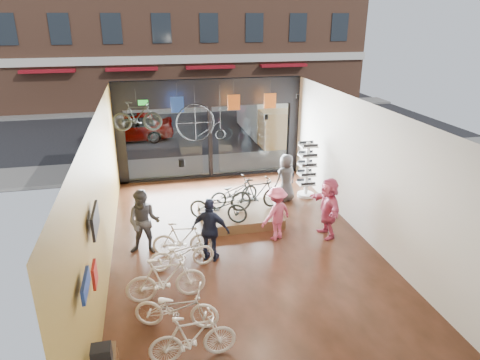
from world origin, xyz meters
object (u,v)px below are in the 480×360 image
object	(u,v)px
floor_bike_2	(176,308)
floor_bike_4	(182,253)
display_bike_left	(218,206)
penny_farthing	(203,124)
box_truck	(271,113)
street_car	(130,127)
display_platform	(240,216)
floor_bike_5	(183,239)
customer_5	(328,207)
floor_bike_1	(193,337)
display_bike_mid	(257,194)
customer_1	(144,222)
floor_bike_3	(166,279)
customer_2	(210,230)
sunglasses_rack	(307,170)
display_bike_right	(234,192)
hung_bike	(137,116)
customer_4	(286,178)
customer_3	(276,213)

from	to	relation	value
floor_bike_2	floor_bike_4	distance (m)	2.17
display_bike_left	penny_farthing	distance (m)	3.50
box_truck	display_bike_left	distance (m)	10.51
penny_farthing	display_bike_left	bearing A→B (deg)	-90.69
street_car	display_platform	size ratio (longest dim) A/B	1.78
street_car	floor_bike_2	world-z (taller)	street_car
floor_bike_5	customer_5	world-z (taller)	customer_5
floor_bike_5	street_car	bearing A→B (deg)	15.11
street_car	floor_bike_5	bearing A→B (deg)	7.47
floor_bike_4	floor_bike_5	xyz separation A→B (m)	(0.08, 0.63, 0.05)
floor_bike_1	display_platform	world-z (taller)	floor_bike_1
floor_bike_2	display_bike_left	bearing A→B (deg)	-4.79
display_bike_mid	customer_1	size ratio (longest dim) A/B	0.96
floor_bike_3	customer_2	size ratio (longest dim) A/B	1.03
floor_bike_5	customer_1	bearing A→B (deg)	77.75
floor_bike_4	customer_1	size ratio (longest dim) A/B	0.91
street_car	customer_1	distance (m)	11.43
customer_5	penny_farthing	distance (m)	5.26
floor_bike_3	floor_bike_5	distance (m)	1.90
box_truck	customer_1	size ratio (longest dim) A/B	3.69
display_bike_left	sunglasses_rack	size ratio (longest dim) A/B	0.89
display_bike_right	penny_farthing	world-z (taller)	penny_farthing
floor_bike_4	hung_bike	size ratio (longest dim) A/B	1.03
floor_bike_5	floor_bike_2	bearing A→B (deg)	179.85
customer_2	floor_bike_2	bearing A→B (deg)	92.51
street_car	penny_farthing	xyz separation A→B (m)	(2.74, -7.50, 1.77)
box_truck	customer_4	bearing A→B (deg)	-102.76
display_bike_left	customer_5	bearing A→B (deg)	-82.07
floor_bike_5	sunglasses_rack	xyz separation A→B (m)	(4.59, 3.06, 0.51)
display_bike_left	customer_1	xyz separation A→B (m)	(-2.12, -0.88, 0.14)
floor_bike_3	sunglasses_rack	world-z (taller)	sunglasses_rack
display_bike_mid	hung_bike	xyz separation A→B (m)	(-3.45, 2.22, 2.11)
customer_4	customer_1	bearing A→B (deg)	7.24
street_car	customer_5	world-z (taller)	customer_5
display_bike_left	customer_3	distance (m)	1.74
box_truck	customer_2	xyz separation A→B (m)	(-4.87, -11.14, -0.45)
floor_bike_4	customer_2	world-z (taller)	customer_2
floor_bike_1	customer_4	distance (m)	7.69
floor_bike_2	customer_3	xyz separation A→B (m)	(3.05, 3.12, 0.33)
street_car	sunglasses_rack	bearing A→B (deg)	35.19
floor_bike_1	hung_bike	world-z (taller)	hung_bike
display_bike_left	customer_4	distance (m)	3.08
display_bike_left	floor_bike_1	bearing A→B (deg)	-168.16
floor_bike_1	sunglasses_rack	size ratio (longest dim) A/B	0.82
floor_bike_5	sunglasses_rack	distance (m)	5.54
street_car	display_bike_mid	size ratio (longest dim) A/B	2.49
floor_bike_4	display_bike_mid	distance (m)	3.50
display_bike_left	display_bike_mid	size ratio (longest dim) A/B	1.02
floor_bike_5	customer_1	world-z (taller)	customer_1
display_bike_mid	display_bike_right	world-z (taller)	display_bike_mid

